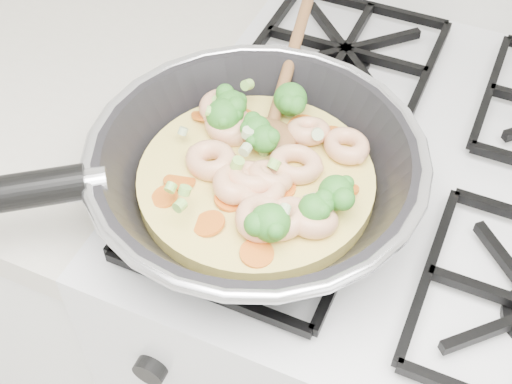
% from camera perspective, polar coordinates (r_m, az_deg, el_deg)
% --- Properties ---
extents(stove, '(0.60, 0.60, 0.92)m').
position_cam_1_polar(stove, '(1.18, 9.75, -12.99)').
color(stove, silver).
rests_on(stove, ground).
extents(skillet, '(0.48, 0.57, 0.10)m').
position_cam_1_polar(skillet, '(0.71, -0.33, 1.81)').
color(skillet, black).
rests_on(skillet, stove).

